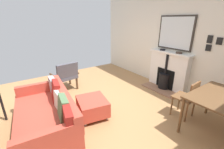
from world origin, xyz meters
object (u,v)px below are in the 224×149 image
mantel_bowl_far (179,53)px  ottoman (92,106)px  armchair_accent (66,75)px  mantel_bowl_near (163,50)px  sofa (48,114)px  fireplace (167,73)px  dining_table (223,101)px  dining_chair_near_fireplace (188,96)px

mantel_bowl_far → ottoman: 2.68m
mantel_bowl_far → armchair_accent: 3.20m
mantel_bowl_near → sofa: (3.38, 0.16, -0.79)m
fireplace → dining_table: (0.90, 1.73, 0.17)m
armchair_accent → dining_chair_near_fireplace: armchair_accent is taller
ottoman → dining_table: dining_table is taller
mantel_bowl_near → mantel_bowl_far: 0.53m
armchair_accent → mantel_bowl_far: bearing=144.1°
fireplace → armchair_accent: bearing=-32.2°
mantel_bowl_near → dining_table: size_ratio=0.13×
mantel_bowl_near → dining_table: mantel_bowl_near is taller
mantel_bowl_near → ottoman: 2.68m
dining_chair_near_fireplace → mantel_bowl_far: bearing=-135.6°
ottoman → dining_table: (-1.59, 1.75, 0.42)m
mantel_bowl_near → mantel_bowl_far: mantel_bowl_far is taller
fireplace → mantel_bowl_far: size_ratio=7.69×
mantel_bowl_near → dining_table: 2.25m
mantel_bowl_near → dining_chair_near_fireplace: 1.81m
mantel_bowl_far → sofa: 3.50m
mantel_bowl_near → sofa: 3.48m
mantel_bowl_near → dining_table: bearing=65.3°
mantel_bowl_near → dining_chair_near_fireplace: (0.92, 1.42, -0.64)m
fireplace → ottoman: size_ratio=1.67×
mantel_bowl_near → armchair_accent: bearing=-27.3°
fireplace → armchair_accent: size_ratio=1.47×
mantel_bowl_near → mantel_bowl_far: size_ratio=0.94×
dining_chair_near_fireplace → mantel_bowl_near: bearing=-122.7°
mantel_bowl_far → dining_table: size_ratio=0.14×
sofa → ottoman: 0.88m
fireplace → dining_chair_near_fireplace: size_ratio=1.52×
mantel_bowl_far → dining_table: 1.80m
mantel_bowl_far → dining_chair_near_fireplace: 1.43m
mantel_bowl_far → sofa: bearing=-6.2°
mantel_bowl_far → dining_table: mantel_bowl_far is taller
mantel_bowl_near → dining_chair_near_fireplace: mantel_bowl_near is taller
ottoman → armchair_accent: 1.58m
sofa → ottoman: size_ratio=2.53×
mantel_bowl_near → armchair_accent: size_ratio=0.18×
sofa → dining_chair_near_fireplace: bearing=152.9°
dining_table → sofa: bearing=-36.8°
mantel_bowl_far → ottoman: bearing=-6.3°
mantel_bowl_near → ottoman: mantel_bowl_near is taller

